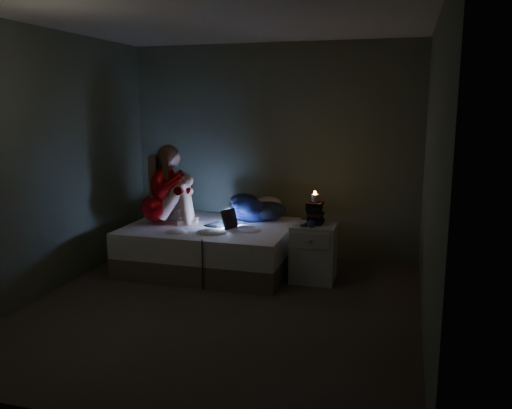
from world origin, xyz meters
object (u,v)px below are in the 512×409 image
at_px(woman, 157,185).
at_px(candle, 315,198).
at_px(bed, 211,247).
at_px(laptop, 220,217).
at_px(nightstand, 313,253).
at_px(phone, 306,225).

height_order(woman, candle, woman).
bearing_deg(candle, woman, -178.28).
xyz_separation_m(bed, laptop, (0.14, -0.03, 0.37)).
height_order(nightstand, candle, candle).
relative_size(bed, nightstand, 2.99).
relative_size(woman, candle, 11.55).
relative_size(laptop, phone, 2.32).
xyz_separation_m(woman, phone, (1.75, -0.06, -0.35)).
xyz_separation_m(laptop, nightstand, (1.08, -0.08, -0.31)).
bearing_deg(laptop, phone, 15.88).
height_order(nightstand, phone, phone).
relative_size(bed, woman, 2.00).
bearing_deg(bed, candle, -2.41).
bearing_deg(nightstand, woman, 178.52).
xyz_separation_m(laptop, phone, (1.01, -0.13, 0.00)).
relative_size(woman, laptop, 2.85).
relative_size(candle, phone, 0.57).
bearing_deg(woman, bed, -7.05).
bearing_deg(phone, nightstand, 57.01).
xyz_separation_m(bed, nightstand, (1.22, -0.11, 0.05)).
xyz_separation_m(laptop, candle, (1.08, -0.02, 0.27)).
height_order(laptop, candle, candle).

